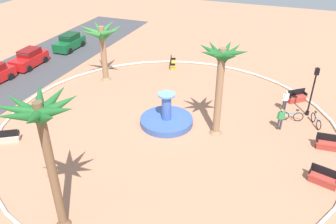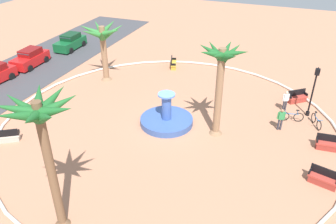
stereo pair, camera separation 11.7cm
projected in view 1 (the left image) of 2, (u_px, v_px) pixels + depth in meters
ground_plane at (169, 124)px, 24.34m from camera, size 80.00×80.00×0.00m
plaza_curb at (169, 123)px, 24.29m from camera, size 23.68×23.68×0.20m
fountain at (167, 120)px, 24.24m from camera, size 3.75×3.75×2.41m
palm_tree_near_fountain at (102, 40)px, 29.04m from camera, size 3.96×4.09×5.15m
palm_tree_by_curb at (43, 127)px, 13.63m from camera, size 3.33×3.37×7.02m
palm_tree_mid_plaza at (221, 69)px, 20.95m from camera, size 3.27×3.26×6.37m
bench_east at (7, 137)px, 22.29m from camera, size 1.28×1.62×1.00m
bench_west at (173, 64)px, 33.19m from camera, size 1.68×0.98×1.00m
bench_north at (297, 98)px, 27.12m from camera, size 1.40×1.55×1.00m
bench_southeast at (329, 144)px, 21.62m from camera, size 0.63×1.64×1.00m
bench_southwest at (323, 179)px, 18.79m from camera, size 0.90×1.68×1.00m
lamppost at (313, 87)px, 24.35m from camera, size 0.32×0.32×3.88m
bicycle_red_frame at (316, 121)px, 24.03m from camera, size 1.62×0.72×0.94m
bicycle_by_lamppost at (291, 116)px, 24.58m from camera, size 0.54×1.69×0.94m
person_cyclist_helmet at (281, 118)px, 23.33m from camera, size 0.29×0.51×1.63m
person_cyclist_photo at (285, 100)px, 25.62m from camera, size 0.35×0.46×1.64m
parked_car_third at (29, 58)px, 33.32m from camera, size 4.07×2.06×1.67m
parked_car_rightmost at (69, 42)px, 37.53m from camera, size 4.05×2.01×1.67m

